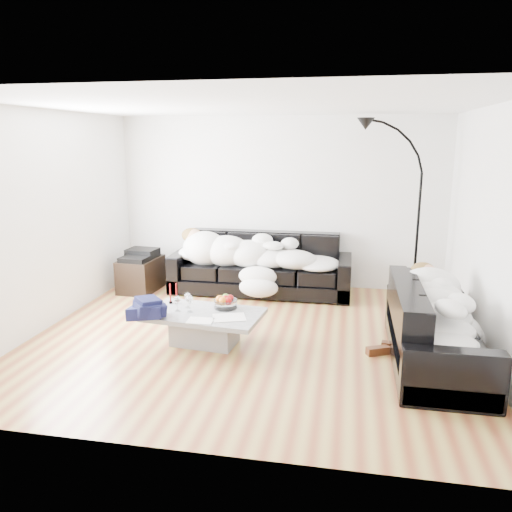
% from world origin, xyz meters
% --- Properties ---
extents(ground, '(5.00, 5.00, 0.00)m').
position_xyz_m(ground, '(0.00, 0.00, 0.00)').
color(ground, '#974E2D').
rests_on(ground, ground).
extents(wall_back, '(5.00, 0.02, 2.60)m').
position_xyz_m(wall_back, '(0.00, 2.25, 1.30)').
color(wall_back, silver).
rests_on(wall_back, ground).
extents(wall_left, '(0.02, 4.50, 2.60)m').
position_xyz_m(wall_left, '(-2.50, 0.00, 1.30)').
color(wall_left, silver).
rests_on(wall_left, ground).
extents(wall_right, '(0.02, 4.50, 2.60)m').
position_xyz_m(wall_right, '(2.50, 0.00, 1.30)').
color(wall_right, silver).
rests_on(wall_right, ground).
extents(ceiling, '(5.00, 5.00, 0.00)m').
position_xyz_m(ceiling, '(0.00, 0.00, 2.60)').
color(ceiling, white).
rests_on(ceiling, ground).
extents(sofa_back, '(2.66, 0.92, 0.87)m').
position_xyz_m(sofa_back, '(-0.20, 1.76, 0.44)').
color(sofa_back, black).
rests_on(sofa_back, ground).
extents(sofa_right, '(0.86, 2.00, 0.81)m').
position_xyz_m(sofa_right, '(1.98, -0.32, 0.40)').
color(sofa_right, black).
rests_on(sofa_right, ground).
extents(sleeper_back, '(2.25, 0.78, 0.45)m').
position_xyz_m(sleeper_back, '(-0.20, 1.71, 0.65)').
color(sleeper_back, white).
rests_on(sleeper_back, sofa_back).
extents(sleeper_right, '(0.72, 1.72, 0.42)m').
position_xyz_m(sleeper_right, '(1.98, -0.32, 0.63)').
color(sleeper_right, white).
rests_on(sleeper_right, sofa_right).
extents(teal_cushion, '(0.42, 0.38, 0.20)m').
position_xyz_m(teal_cushion, '(1.92, 0.29, 0.72)').
color(teal_cushion, '#0A3F4B').
rests_on(teal_cushion, sofa_right).
extents(coffee_table, '(1.34, 0.87, 0.37)m').
position_xyz_m(coffee_table, '(-0.48, -0.29, 0.18)').
color(coffee_table, '#939699').
rests_on(coffee_table, ground).
extents(fruit_bowl, '(0.32, 0.32, 0.16)m').
position_xyz_m(fruit_bowl, '(-0.28, -0.11, 0.45)').
color(fruit_bowl, white).
rests_on(fruit_bowl, coffee_table).
extents(wine_glass_a, '(0.08, 0.08, 0.17)m').
position_xyz_m(wine_glass_a, '(-0.70, -0.17, 0.46)').
color(wine_glass_a, white).
rests_on(wine_glass_a, coffee_table).
extents(wine_glass_b, '(0.08, 0.08, 0.18)m').
position_xyz_m(wine_glass_b, '(-0.78, -0.30, 0.46)').
color(wine_glass_b, white).
rests_on(wine_glass_b, coffee_table).
extents(wine_glass_c, '(0.10, 0.10, 0.19)m').
position_xyz_m(wine_glass_c, '(-0.64, -0.30, 0.46)').
color(wine_glass_c, white).
rests_on(wine_glass_c, coffee_table).
extents(candle_left, '(0.05, 0.05, 0.23)m').
position_xyz_m(candle_left, '(-0.95, -0.06, 0.49)').
color(candle_left, maroon).
rests_on(candle_left, coffee_table).
extents(candle_right, '(0.05, 0.05, 0.24)m').
position_xyz_m(candle_right, '(-0.88, -0.04, 0.49)').
color(candle_right, maroon).
rests_on(candle_right, coffee_table).
extents(newspaper_a, '(0.41, 0.36, 0.01)m').
position_xyz_m(newspaper_a, '(-0.16, -0.41, 0.38)').
color(newspaper_a, silver).
rests_on(newspaper_a, coffee_table).
extents(newspaper_b, '(0.28, 0.21, 0.01)m').
position_xyz_m(newspaper_b, '(-0.44, -0.56, 0.38)').
color(newspaper_b, silver).
rests_on(newspaper_b, coffee_table).
extents(navy_jacket, '(0.51, 0.49, 0.20)m').
position_xyz_m(navy_jacket, '(-1.02, -0.55, 0.55)').
color(navy_jacket, black).
rests_on(navy_jacket, coffee_table).
extents(shoes, '(0.48, 0.40, 0.10)m').
position_xyz_m(shoes, '(1.51, -0.16, 0.05)').
color(shoes, '#472311').
rests_on(shoes, ground).
extents(av_cabinet, '(0.54, 0.75, 0.50)m').
position_xyz_m(av_cabinet, '(-2.01, 1.52, 0.25)').
color(av_cabinet, black).
rests_on(av_cabinet, ground).
extents(stereo, '(0.47, 0.38, 0.13)m').
position_xyz_m(stereo, '(-2.01, 1.52, 0.56)').
color(stereo, black).
rests_on(stereo, av_cabinet).
extents(floor_lamp, '(0.87, 0.63, 2.23)m').
position_xyz_m(floor_lamp, '(2.00, 1.67, 1.11)').
color(floor_lamp, black).
rests_on(floor_lamp, ground).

